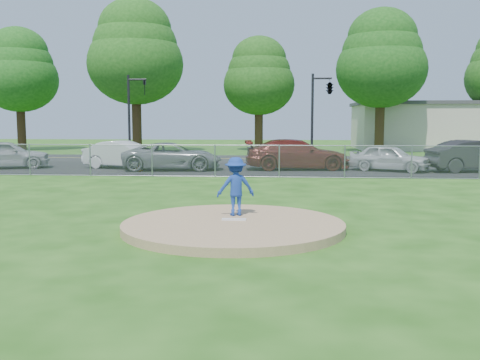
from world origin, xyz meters
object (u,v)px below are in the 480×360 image
object	(u,v)px
tree_center	(259,76)
traffic_signal_left	(132,109)
parked_car_silver	(6,154)
parked_car_white	(125,155)
tree_right	(381,58)
parked_car_charcoal	(476,156)
pitcher	(236,186)
parked_car_darkred	(297,154)
parked_car_pearl	(389,158)
traffic_cone	(139,165)
traffic_signal_center	(328,89)
commercial_building	(445,126)
parked_car_gray	(172,156)
tree_far_left	(19,70)
tree_left	(135,52)

from	to	relation	value
tree_center	traffic_signal_left	distance (m)	14.63
parked_car_silver	parked_car_white	xyz separation A→B (m)	(6.53, 0.59, -0.03)
tree_right	parked_car_white	size ratio (longest dim) A/B	2.54
parked_car_silver	traffic_signal_left	bearing A→B (deg)	-60.71
tree_center	parked_car_charcoal	bearing A→B (deg)	-56.65
parked_car_white	pitcher	bearing A→B (deg)	-140.00
tree_right	parked_car_darkred	world-z (taller)	tree_right
tree_center	parked_car_pearl	bearing A→B (deg)	-67.21
traffic_cone	parked_car_pearl	xyz separation A→B (m)	(13.04, 1.21, 0.38)
traffic_signal_center	parked_car_silver	size ratio (longest dim) A/B	1.22
parked_car_white	traffic_signal_center	bearing A→B (deg)	-49.08
commercial_building	parked_car_gray	bearing A→B (deg)	-132.43
traffic_signal_left	commercial_building	bearing A→B (deg)	32.87
traffic_signal_left	parked_car_silver	xyz separation A→B (m)	(-5.31, -6.53, -2.57)
tree_far_left	tree_right	distance (m)	31.02
tree_far_left	tree_left	world-z (taller)	tree_left
parked_car_pearl	parked_car_charcoal	size ratio (longest dim) A/B	0.83
traffic_signal_left	parked_car_white	distance (m)	6.60
parked_car_white	parked_car_darkred	distance (m)	9.46
traffic_signal_left	parked_car_darkred	xyz separation A→B (m)	(10.68, -5.86, -2.54)
parked_car_white	parked_car_gray	bearing A→B (deg)	-90.88
tree_left	traffic_cone	distance (m)	18.94
tree_center	commercial_building	bearing A→B (deg)	13.24
commercial_building	parked_car_white	size ratio (longest dim) A/B	3.58
commercial_building	traffic_signal_center	xyz separation A→B (m)	(-12.03, -16.00, 2.45)
parked_car_gray	parked_car_white	bearing A→B (deg)	68.99
commercial_building	tree_center	bearing A→B (deg)	-166.76
tree_far_left	parked_car_pearl	distance (m)	34.15
commercial_building	tree_right	size ratio (longest dim) A/B	1.41
commercial_building	traffic_signal_left	xyz separation A→B (m)	(-24.76, -16.00, 1.20)
traffic_cone	parked_car_pearl	world-z (taller)	parked_car_pearl
commercial_building	parked_car_silver	world-z (taller)	commercial_building
tree_center	parked_car_gray	bearing A→B (deg)	-101.28
parked_car_silver	parked_car_gray	xyz separation A→B (m)	(9.35, -0.14, -0.05)
traffic_cone	parked_car_pearl	distance (m)	13.11
tree_right	traffic_cone	size ratio (longest dim) A/B	18.27
commercial_building	tree_right	xyz separation A→B (m)	(-7.00, -6.00, 5.49)
traffic_cone	traffic_signal_center	bearing A→B (deg)	36.30
pitcher	parked_car_gray	world-z (taller)	pitcher
parked_car_silver	parked_car_pearl	distance (m)	20.78
tree_center	traffic_signal_center	world-z (taller)	tree_center
parked_car_white	parked_car_pearl	size ratio (longest dim) A/B	1.12
tree_center	parked_car_silver	bearing A→B (deg)	-125.19
parked_car_white	commercial_building	bearing A→B (deg)	-33.40
tree_far_left	traffic_signal_left	distance (m)	17.60
tree_far_left	traffic_signal_center	distance (m)	28.31
tree_right	parked_car_white	xyz separation A→B (m)	(-16.54, -15.94, -6.89)
tree_right	pitcher	bearing A→B (deg)	-106.18
parked_car_darkred	parked_car_pearl	bearing A→B (deg)	-101.90
parked_car_gray	parked_car_silver	bearing A→B (deg)	82.65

